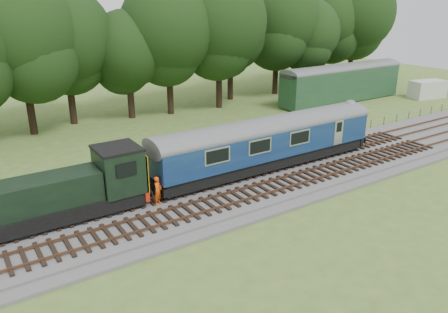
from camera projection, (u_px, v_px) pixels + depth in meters
ground at (250, 186)px, 29.95m from camera, size 120.00×120.00×0.00m
ballast at (250, 184)px, 29.89m from camera, size 70.00×7.00×0.35m
track_north at (238, 174)px, 30.91m from camera, size 67.20×2.40×0.21m
track_south at (264, 189)px, 28.55m from camera, size 67.20×2.40×0.21m
fence at (215, 166)px, 33.48m from camera, size 64.00×0.12×1.00m
tree_line at (129, 117)px, 47.22m from camera, size 70.00×8.00×18.00m
dmu_railcar at (268, 139)px, 31.48m from camera, size 18.05×2.86×3.88m
shunter_loco at (73, 191)px, 24.52m from camera, size 8.91×2.60×3.38m
worker at (158, 191)px, 26.27m from camera, size 0.79×0.76×1.82m
parked_coach at (342, 81)px, 53.42m from camera, size 17.66×3.10×4.51m
shed at (327, 91)px, 53.99m from camera, size 3.15×3.15×2.56m
caravan at (427, 89)px, 55.86m from camera, size 4.88×3.09×2.21m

